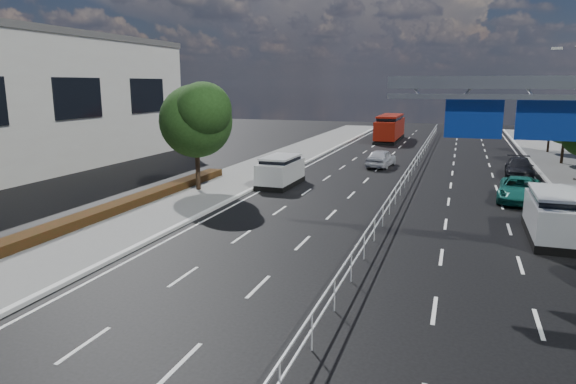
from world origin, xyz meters
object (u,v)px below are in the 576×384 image
(near_car_silver, at_px, (381,158))
(near_car_dark, at_px, (391,130))
(parked_car_teal, at_px, (520,190))
(silver_minivan, at_px, (556,216))
(red_bus, at_px, (390,127))
(overhead_gantry, at_px, (572,112))
(white_minivan, at_px, (281,171))
(parked_car_dark, at_px, (519,167))

(near_car_silver, height_order, near_car_dark, near_car_silver)
(parked_car_teal, bearing_deg, silver_minivan, -77.92)
(parked_car_teal, bearing_deg, red_bus, 117.43)
(silver_minivan, bearing_deg, overhead_gantry, -97.78)
(white_minivan, distance_m, parked_car_teal, 14.38)
(white_minivan, distance_m, red_bus, 29.69)
(near_car_silver, height_order, silver_minivan, silver_minivan)
(overhead_gantry, bearing_deg, white_minivan, 142.03)
(overhead_gantry, relative_size, silver_minivan, 2.03)
(parked_car_teal, relative_size, parked_car_dark, 1.06)
(white_minivan, bearing_deg, near_car_dark, 87.21)
(red_bus, relative_size, near_car_silver, 2.38)
(red_bus, distance_m, near_car_dark, 6.88)
(overhead_gantry, relative_size, near_car_dark, 2.50)
(parked_car_dark, bearing_deg, near_car_silver, 175.79)
(near_car_dark, bearing_deg, silver_minivan, 102.38)
(red_bus, relative_size, parked_car_dark, 2.19)
(white_minivan, xyz_separation_m, near_car_silver, (5.07, 9.87, -0.24))
(red_bus, bearing_deg, white_minivan, -96.14)
(overhead_gantry, height_order, red_bus, overhead_gantry)
(white_minivan, xyz_separation_m, parked_car_teal, (14.38, 0.04, -0.29))
(white_minivan, bearing_deg, parked_car_teal, 1.14)
(overhead_gantry, distance_m, white_minivan, 19.02)
(red_bus, distance_m, parked_car_dark, 24.15)
(silver_minivan, bearing_deg, parked_car_dark, 90.15)
(near_car_dark, distance_m, parked_car_teal, 38.20)
(red_bus, height_order, silver_minivan, red_bus)
(white_minivan, relative_size, parked_car_teal, 0.94)
(white_minivan, relative_size, near_car_dark, 1.11)
(parked_car_dark, bearing_deg, overhead_gantry, -88.71)
(silver_minivan, distance_m, parked_car_teal, 7.48)
(overhead_gantry, bearing_deg, parked_car_teal, 90.83)
(near_car_dark, bearing_deg, parked_car_teal, 104.45)
(white_minivan, height_order, red_bus, red_bus)
(overhead_gantry, relative_size, parked_car_dark, 2.24)
(red_bus, bearing_deg, near_car_dark, 95.94)
(white_minivan, distance_m, silver_minivan, 16.82)
(white_minivan, xyz_separation_m, parked_car_dark, (15.14, 8.60, -0.30))
(white_minivan, bearing_deg, parked_car_dark, 30.59)
(near_car_dark, bearing_deg, parked_car_dark, 110.86)
(near_car_dark, height_order, parked_car_dark, near_car_dark)
(parked_car_dark, bearing_deg, parked_car_teal, -92.08)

